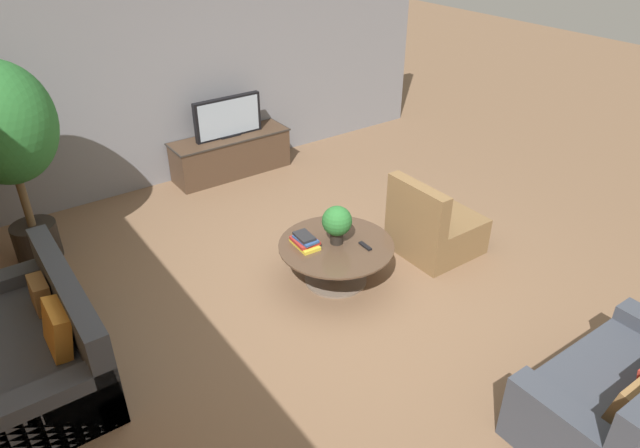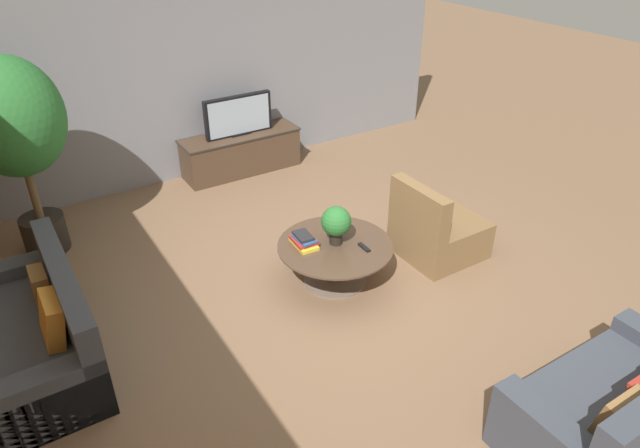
% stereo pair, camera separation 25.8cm
% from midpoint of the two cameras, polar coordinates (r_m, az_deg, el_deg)
% --- Properties ---
extents(ground_plane, '(24.00, 24.00, 0.00)m').
position_cam_midpoint_polar(ground_plane, '(5.54, 0.66, -6.66)').
color(ground_plane, brown).
extents(back_wall_stone, '(7.40, 0.12, 3.00)m').
position_cam_midpoint_polar(back_wall_stone, '(7.53, -14.58, 15.44)').
color(back_wall_stone, slate).
rests_on(back_wall_stone, ground).
extents(media_console, '(1.60, 0.50, 0.54)m').
position_cam_midpoint_polar(media_console, '(7.79, -9.84, 6.90)').
color(media_console, '#473323').
rests_on(media_console, ground).
extents(television, '(0.92, 0.13, 0.52)m').
position_cam_midpoint_polar(television, '(7.60, -10.18, 10.44)').
color(television, black).
rests_on(television, media_console).
extents(coffee_table, '(1.11, 1.11, 0.42)m').
position_cam_midpoint_polar(coffee_table, '(5.51, 0.27, -3.14)').
color(coffee_table, '#756656').
rests_on(coffee_table, ground).
extents(couch_by_wall, '(0.84, 1.74, 0.84)m').
position_cam_midpoint_polar(couch_by_wall, '(5.08, -27.61, -10.79)').
color(couch_by_wall, '#3D424C').
rests_on(couch_by_wall, ground).
extents(couch_near_entry, '(1.50, 0.84, 0.84)m').
position_cam_midpoint_polar(couch_near_entry, '(4.61, 26.82, -15.31)').
color(couch_near_entry, '#3D424C').
rests_on(couch_near_entry, ground).
extents(armchair_wicker, '(0.80, 0.76, 0.86)m').
position_cam_midpoint_polar(armchair_wicker, '(6.06, 10.09, -0.48)').
color(armchair_wicker, brown).
rests_on(armchair_wicker, ground).
extents(potted_palm_tall, '(0.97, 0.97, 2.07)m').
position_cam_midpoint_polar(potted_palm_tall, '(6.16, -30.11, 7.92)').
color(potted_palm_tall, black).
rests_on(potted_palm_tall, ground).
extents(potted_plant_tabletop, '(0.29, 0.29, 0.38)m').
position_cam_midpoint_polar(potted_plant_tabletop, '(5.35, 0.32, 0.17)').
color(potted_plant_tabletop, black).
rests_on(potted_plant_tabletop, coffee_table).
extents(book_stack, '(0.22, 0.31, 0.11)m').
position_cam_midpoint_polar(book_stack, '(5.40, -2.89, -1.72)').
color(book_stack, gold).
rests_on(book_stack, coffee_table).
extents(remote_black, '(0.04, 0.16, 0.02)m').
position_cam_midpoint_polar(remote_black, '(5.40, 3.18, -2.23)').
color(remote_black, black).
rests_on(remote_black, coffee_table).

